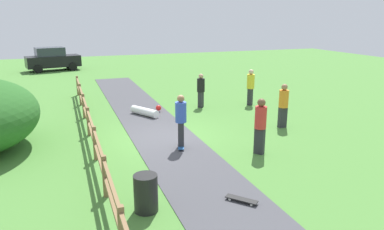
% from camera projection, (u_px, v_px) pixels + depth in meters
% --- Properties ---
extents(ground_plane, '(60.00, 60.00, 0.00)m').
position_uv_depth(ground_plane, '(164.00, 138.00, 13.46)').
color(ground_plane, '#4C8438').
extents(asphalt_path, '(2.40, 28.00, 0.02)m').
position_uv_depth(asphalt_path, '(164.00, 138.00, 13.46)').
color(asphalt_path, '#47474C').
rests_on(asphalt_path, ground_plane).
extents(wooden_fence, '(0.12, 18.12, 1.10)m').
position_uv_depth(wooden_fence, '(91.00, 128.00, 12.43)').
color(wooden_fence, olive).
rests_on(wooden_fence, ground_plane).
extents(trash_bin, '(0.56, 0.56, 0.90)m').
position_uv_depth(trash_bin, '(146.00, 193.00, 8.33)').
color(trash_bin, black).
rests_on(trash_bin, ground_plane).
extents(skater_riding, '(0.48, 0.82, 1.85)m').
position_uv_depth(skater_riding, '(181.00, 119.00, 12.17)').
color(skater_riding, '#265999').
rests_on(skater_riding, asphalt_path).
extents(skater_fallen, '(1.45, 1.52, 0.36)m').
position_uv_depth(skater_fallen, '(146.00, 111.00, 16.44)').
color(skater_fallen, white).
rests_on(skater_fallen, asphalt_path).
extents(skateboard_loose, '(0.68, 0.73, 0.08)m').
position_uv_depth(skateboard_loose, '(242.00, 199.00, 8.78)').
color(skateboard_loose, black).
rests_on(skateboard_loose, asphalt_path).
extents(bystander_yellow, '(0.54, 0.54, 1.82)m').
position_uv_depth(bystander_yellow, '(251.00, 85.00, 18.23)').
color(bystander_yellow, '#2D2D33').
rests_on(bystander_yellow, ground_plane).
extents(bystander_black, '(0.54, 0.54, 1.68)m').
position_uv_depth(bystander_black, '(201.00, 89.00, 17.76)').
color(bystander_black, '#2D2D33').
rests_on(bystander_black, ground_plane).
extents(bystander_red, '(0.53, 0.53, 1.86)m').
position_uv_depth(bystander_red, '(260.00, 123.00, 11.68)').
color(bystander_red, '#2D2D33').
rests_on(bystander_red, ground_plane).
extents(bystander_orange, '(0.38, 0.38, 1.80)m').
position_uv_depth(bystander_orange, '(283.00, 104.00, 14.51)').
color(bystander_orange, '#2D2D33').
rests_on(bystander_orange, ground_plane).
extents(parked_car_black, '(4.45, 2.61, 1.92)m').
position_uv_depth(parked_car_black, '(52.00, 59.00, 29.81)').
color(parked_car_black, black).
rests_on(parked_car_black, ground_plane).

